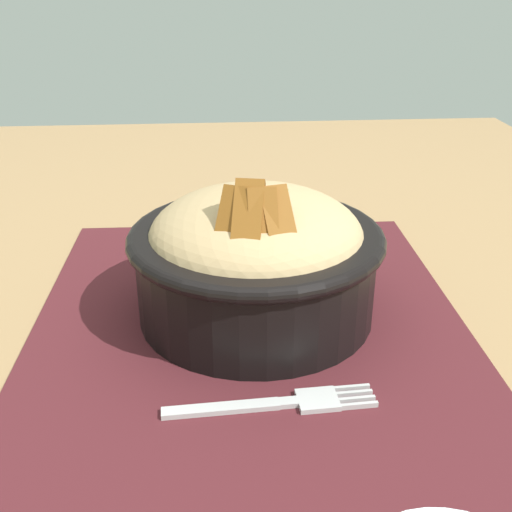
{
  "coord_description": "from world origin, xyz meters",
  "views": [
    {
      "loc": [
        0.41,
        -0.05,
        0.98
      ],
      "look_at": [
        -0.02,
        -0.02,
        0.78
      ],
      "focal_mm": 43.67,
      "sensor_mm": 36.0,
      "label": 1
    }
  ],
  "objects": [
    {
      "name": "fork",
      "position": [
        0.1,
        -0.01,
        0.73
      ],
      "size": [
        0.02,
        0.14,
        0.0
      ],
      "color": "#B6B6B6",
      "rests_on": "placemat"
    },
    {
      "name": "bowl",
      "position": [
        -0.02,
        -0.02,
        0.78
      ],
      "size": [
        0.21,
        0.21,
        0.12
      ],
      "color": "black",
      "rests_on": "placemat"
    },
    {
      "name": "table",
      "position": [
        0.0,
        0.0,
        0.67
      ],
      "size": [
        1.37,
        0.94,
        0.73
      ],
      "color": "#99754C",
      "rests_on": "ground_plane"
    },
    {
      "name": "placemat",
      "position": [
        -0.0,
        -0.03,
        0.73
      ],
      "size": [
        0.41,
        0.34,
        0.0
      ],
      "primitive_type": "cube",
      "rotation": [
        0.0,
        0.0,
        -0.02
      ],
      "color": "#47191E",
      "rests_on": "table"
    }
  ]
}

